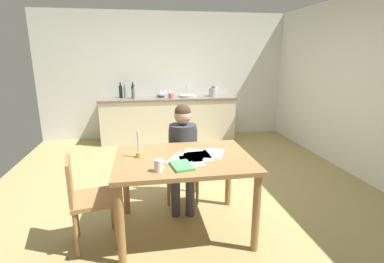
{
  "coord_description": "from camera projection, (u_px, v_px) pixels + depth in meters",
  "views": [
    {
      "loc": [
        -0.5,
        -3.69,
        1.73
      ],
      "look_at": [
        0.06,
        -0.38,
        0.85
      ],
      "focal_mm": 27.24,
      "sensor_mm": 36.0,
      "label": 1
    }
  ],
  "objects": [
    {
      "name": "ground_plane",
      "position": [
        184.0,
        185.0,
        4.05
      ],
      "size": [
        5.2,
        5.2,
        0.04
      ],
      "primitive_type": "cube",
      "color": "tan"
    },
    {
      "name": "wall_back",
      "position": [
        166.0,
        76.0,
        6.19
      ],
      "size": [
        5.2,
        0.12,
        2.6
      ],
      "primitive_type": "cube",
      "color": "silver",
      "rests_on": "ground"
    },
    {
      "name": "wall_right",
      "position": [
        364.0,
        87.0,
        4.13
      ],
      "size": [
        0.12,
        5.2,
        2.6
      ],
      "primitive_type": "cube",
      "color": "silver",
      "rests_on": "ground"
    },
    {
      "name": "kitchen_counter",
      "position": [
        169.0,
        119.0,
        6.07
      ],
      "size": [
        2.74,
        0.64,
        0.9
      ],
      "color": "beige",
      "rests_on": "ground"
    },
    {
      "name": "dining_table",
      "position": [
        184.0,
        168.0,
        2.82
      ],
      "size": [
        1.3,
        0.98,
        0.79
      ],
      "color": "#9E7042",
      "rests_on": "ground"
    },
    {
      "name": "chair_at_table",
      "position": [
        183.0,
        161.0,
        3.59
      ],
      "size": [
        0.45,
        0.45,
        0.85
      ],
      "color": "#9E7042",
      "rests_on": "ground"
    },
    {
      "name": "person_seated",
      "position": [
        183.0,
        149.0,
        3.39
      ],
      "size": [
        0.38,
        0.62,
        1.19
      ],
      "color": "#333842",
      "rests_on": "ground"
    },
    {
      "name": "chair_side_empty",
      "position": [
        86.0,
        197.0,
        2.65
      ],
      "size": [
        0.47,
        0.47,
        0.86
      ],
      "color": "#9E7042",
      "rests_on": "ground"
    },
    {
      "name": "coffee_mug",
      "position": [
        159.0,
        166.0,
        2.44
      ],
      "size": [
        0.11,
        0.07,
        0.1
      ],
      "color": "white",
      "rests_on": "dining_table"
    },
    {
      "name": "candlestick",
      "position": [
        139.0,
        150.0,
        2.78
      ],
      "size": [
        0.06,
        0.06,
        0.26
      ],
      "color": "gold",
      "rests_on": "dining_table"
    },
    {
      "name": "book_magazine",
      "position": [
        182.0,
        166.0,
        2.54
      ],
      "size": [
        0.21,
        0.27,
        0.02
      ],
      "primitive_type": "cube",
      "rotation": [
        0.0,
        0.0,
        0.18
      ],
      "color": "#52B662",
      "rests_on": "dining_table"
    },
    {
      "name": "paper_letter",
      "position": [
        183.0,
        158.0,
        2.78
      ],
      "size": [
        0.32,
        0.36,
        0.0
      ],
      "primitive_type": "cube",
      "rotation": [
        0.0,
        0.0,
        -0.49
      ],
      "color": "white",
      "rests_on": "dining_table"
    },
    {
      "name": "paper_bill",
      "position": [
        200.0,
        156.0,
        2.82
      ],
      "size": [
        0.22,
        0.3,
        0.0
      ],
      "primitive_type": "cube",
      "rotation": [
        0.0,
        0.0,
        0.04
      ],
      "color": "white",
      "rests_on": "dining_table"
    },
    {
      "name": "paper_envelope",
      "position": [
        192.0,
        161.0,
        2.7
      ],
      "size": [
        0.21,
        0.3,
        0.0
      ],
      "primitive_type": "cube",
      "rotation": [
        0.0,
        0.0,
        -0.0
      ],
      "color": "white",
      "rests_on": "dining_table"
    },
    {
      "name": "paper_receipt",
      "position": [
        213.0,
        153.0,
        2.9
      ],
      "size": [
        0.3,
        0.35,
        0.0
      ],
      "primitive_type": "cube",
      "rotation": [
        0.0,
        0.0,
        -0.37
      ],
      "color": "white",
      "rests_on": "dining_table"
    },
    {
      "name": "paper_notice",
      "position": [
        194.0,
        154.0,
        2.89
      ],
      "size": [
        0.28,
        0.34,
        0.0
      ],
      "primitive_type": "cube",
      "rotation": [
        0.0,
        0.0,
        -0.28
      ],
      "color": "white",
      "rests_on": "dining_table"
    },
    {
      "name": "sink_unit",
      "position": [
        188.0,
        96.0,
        6.02
      ],
      "size": [
        0.36,
        0.36,
        0.24
      ],
      "color": "#B2B7BC",
      "rests_on": "kitchen_counter"
    },
    {
      "name": "bottle_oil",
      "position": [
        121.0,
        91.0,
        5.86
      ],
      "size": [
        0.07,
        0.07,
        0.3
      ],
      "color": "black",
      "rests_on": "kitchen_counter"
    },
    {
      "name": "bottle_vinegar",
      "position": [
        125.0,
        92.0,
        5.84
      ],
      "size": [
        0.06,
        0.06,
        0.28
      ],
      "color": "#8C999E",
      "rests_on": "kitchen_counter"
    },
    {
      "name": "bottle_wine_red",
      "position": [
        133.0,
        91.0,
        5.83
      ],
      "size": [
        0.07,
        0.07,
        0.32
      ],
      "color": "black",
      "rests_on": "kitchen_counter"
    },
    {
      "name": "bottle_sauce",
      "position": [
        134.0,
        93.0,
        5.74
      ],
      "size": [
        0.07,
        0.07,
        0.25
      ],
      "color": "#8C999E",
      "rests_on": "kitchen_counter"
    },
    {
      "name": "mixing_bowl",
      "position": [
        161.0,
        95.0,
        5.99
      ],
      "size": [
        0.19,
        0.19,
        0.09
      ],
      "primitive_type": "ellipsoid",
      "color": "#668C99",
      "rests_on": "kitchen_counter"
    },
    {
      "name": "stovetop_kettle",
      "position": [
        213.0,
        92.0,
        6.08
      ],
      "size": [
        0.18,
        0.18,
        0.22
      ],
      "color": "#B7BABF",
      "rests_on": "kitchen_counter"
    },
    {
      "name": "wine_glass_near_sink",
      "position": [
        170.0,
        91.0,
        6.08
      ],
      "size": [
        0.07,
        0.07,
        0.15
      ],
      "color": "silver",
      "rests_on": "kitchen_counter"
    },
    {
      "name": "wine_glass_by_kettle",
      "position": [
        165.0,
        91.0,
        6.06
      ],
      "size": [
        0.07,
        0.07,
        0.15
      ],
      "color": "silver",
      "rests_on": "kitchen_counter"
    },
    {
      "name": "wine_glass_back_left",
      "position": [
        160.0,
        91.0,
        6.04
      ],
      "size": [
        0.07,
        0.07,
        0.15
      ],
      "color": "silver",
      "rests_on": "kitchen_counter"
    },
    {
      "name": "teacup_on_counter",
      "position": [
        171.0,
        96.0,
        5.8
      ],
      "size": [
        0.11,
        0.07,
        0.1
      ],
      "color": "#D84C3F",
      "rests_on": "kitchen_counter"
    }
  ]
}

